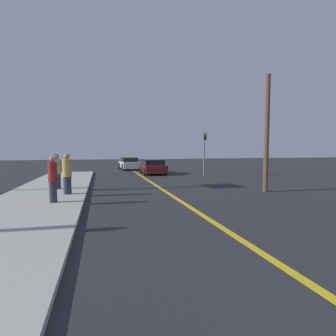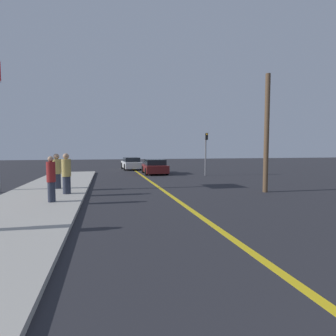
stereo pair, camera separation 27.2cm
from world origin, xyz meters
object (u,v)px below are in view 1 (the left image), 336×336
at_px(car_ahead_center, 129,164).
at_px(traffic_light, 204,149).
at_px(car_near_right_lane, 153,167).
at_px(pedestrian_mid_group, 53,179).
at_px(pedestrian_far_standing, 67,174).
at_px(pedestrian_by_sign, 57,171).
at_px(utility_pole, 267,134).

height_order(car_ahead_center, traffic_light, traffic_light).
bearing_deg(car_near_right_lane, pedestrian_mid_group, -115.52).
bearing_deg(pedestrian_mid_group, car_ahead_center, 75.02).
height_order(pedestrian_far_standing, traffic_light, traffic_light).
height_order(car_ahead_center, pedestrian_far_standing, pedestrian_far_standing).
bearing_deg(car_near_right_lane, traffic_light, -33.03).
bearing_deg(pedestrian_far_standing, pedestrian_by_sign, 111.22).
bearing_deg(traffic_light, pedestrian_mid_group, -136.90).
distance_m(pedestrian_by_sign, traffic_light, 11.90).
relative_size(car_near_right_lane, car_ahead_center, 0.92).
bearing_deg(utility_pole, pedestrian_by_sign, 164.56).
height_order(pedestrian_mid_group, pedestrian_far_standing, pedestrian_far_standing).
bearing_deg(car_near_right_lane, car_ahead_center, 106.85).
xyz_separation_m(car_near_right_lane, car_ahead_center, (-1.51, 5.70, 0.02)).
height_order(car_ahead_center, utility_pole, utility_pole).
distance_m(car_ahead_center, pedestrian_by_sign, 14.91).
relative_size(pedestrian_far_standing, utility_pole, 0.31).
bearing_deg(pedestrian_mid_group, car_near_right_lane, 62.46).
bearing_deg(pedestrian_mid_group, pedestrian_by_sign, 96.46).
xyz_separation_m(pedestrian_far_standing, utility_pole, (9.51, -0.98, 1.87)).
distance_m(pedestrian_mid_group, traffic_light, 13.73).
xyz_separation_m(car_ahead_center, pedestrian_mid_group, (-4.73, -17.68, 0.37)).
bearing_deg(pedestrian_far_standing, car_ahead_center, 74.35).
distance_m(car_ahead_center, utility_pole, 17.71).
bearing_deg(pedestrian_by_sign, car_near_right_lane, 51.20).
distance_m(pedestrian_mid_group, utility_pole, 10.03).
bearing_deg(car_near_right_lane, pedestrian_by_sign, -126.79).
bearing_deg(car_near_right_lane, utility_pole, -70.16).
bearing_deg(traffic_light, utility_pole, -91.19).
relative_size(car_near_right_lane, pedestrian_mid_group, 2.38).
bearing_deg(car_ahead_center, car_near_right_lane, -77.66).
distance_m(car_near_right_lane, pedestrian_mid_group, 13.51).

